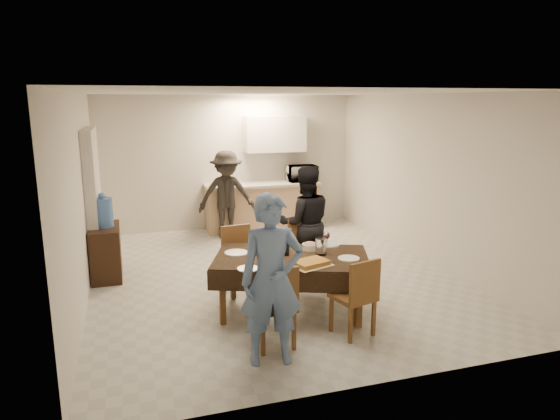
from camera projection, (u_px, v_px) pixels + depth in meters
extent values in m
cube|color=beige|center=(272.00, 276.00, 7.26)|extent=(5.00, 6.00, 0.02)
cube|color=white|center=(271.00, 93.00, 6.70)|extent=(5.00, 6.00, 0.02)
cube|color=beige|center=(229.00, 162.00, 9.78)|extent=(5.00, 0.02, 2.60)
cube|color=beige|center=(371.00, 247.00, 4.18)|extent=(5.00, 0.02, 2.60)
cube|color=beige|center=(80.00, 198.00, 6.26)|extent=(0.02, 6.00, 2.60)
cube|color=beige|center=(426.00, 179.00, 7.70)|extent=(0.02, 6.00, 2.60)
cube|color=silver|center=(94.00, 199.00, 7.45)|extent=(0.15, 1.40, 2.10)
cube|color=#A08160|center=(263.00, 207.00, 9.84)|extent=(2.20, 0.60, 0.86)
cube|color=#AFAEAA|center=(262.00, 184.00, 9.74)|extent=(2.24, 0.64, 0.05)
cube|color=silver|center=(275.00, 134.00, 9.75)|extent=(1.20, 0.34, 0.70)
cube|color=black|center=(291.00, 258.00, 5.89)|extent=(2.04, 1.61, 0.04)
cube|color=brown|center=(291.00, 286.00, 5.97)|extent=(0.07, 0.07, 0.66)
cube|color=brown|center=(273.00, 306.00, 5.11)|extent=(0.43, 0.43, 0.05)
cube|color=brown|center=(278.00, 290.00, 4.89)|extent=(0.41, 0.06, 0.44)
cube|color=brown|center=(353.00, 297.00, 5.38)|extent=(0.49, 0.49, 0.05)
cube|color=brown|center=(361.00, 282.00, 5.16)|extent=(0.40, 0.14, 0.43)
cube|color=brown|center=(241.00, 262.00, 6.51)|extent=(0.44, 0.44, 0.05)
cube|color=brown|center=(243.00, 248.00, 6.29)|extent=(0.40, 0.08, 0.43)
cube|color=brown|center=(305.00, 255.00, 6.77)|extent=(0.46, 0.46, 0.05)
cube|color=brown|center=(310.00, 241.00, 6.54)|extent=(0.42, 0.09, 0.44)
cube|color=black|center=(106.00, 252.00, 7.13)|extent=(0.41, 0.81, 0.75)
cylinder|color=#4A7ACF|center=(103.00, 213.00, 7.00)|extent=(0.27, 0.27, 0.41)
cylinder|color=white|center=(321.00, 247.00, 5.92)|extent=(0.13, 0.13, 0.20)
cube|color=#B18033|center=(311.00, 263.00, 5.56)|extent=(0.52, 0.45, 0.05)
cylinder|color=white|center=(310.00, 247.00, 6.13)|extent=(0.19, 0.19, 0.07)
cylinder|color=white|center=(280.00, 248.00, 6.13)|extent=(0.21, 0.21, 0.04)
cylinder|color=white|center=(248.00, 269.00, 5.43)|extent=(0.23, 0.23, 0.01)
cylinder|color=white|center=(349.00, 258.00, 5.78)|extent=(0.25, 0.25, 0.01)
cylinder|color=white|center=(236.00, 253.00, 5.99)|extent=(0.28, 0.28, 0.02)
cylinder|color=white|center=(329.00, 244.00, 6.34)|extent=(0.28, 0.28, 0.02)
imported|color=silver|center=(302.00, 173.00, 9.94)|extent=(0.57, 0.39, 0.32)
imported|color=#5A77A6|center=(272.00, 280.00, 4.72)|extent=(0.65, 0.47, 1.67)
imported|color=black|center=(305.00, 223.00, 7.00)|extent=(0.87, 0.72, 1.62)
imported|color=black|center=(227.00, 195.00, 9.11)|extent=(1.04, 0.60, 1.61)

